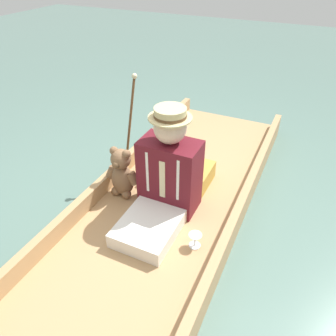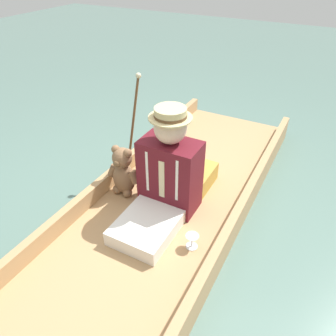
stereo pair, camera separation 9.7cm
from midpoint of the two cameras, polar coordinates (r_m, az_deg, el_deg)
The scene contains 7 objects.
ground_plane at distance 2.62m, azimuth 1.12°, elevation -7.91°, with size 16.00×16.00×0.00m, color slate.
punt_boat at distance 2.58m, azimuth 1.14°, elevation -6.81°, with size 1.12×3.37×0.24m.
seat_cushion at distance 2.74m, azimuth 3.72°, elevation -0.84°, with size 0.49×0.34×0.16m.
seated_person at distance 2.31m, azimuth 0.79°, elevation -1.62°, with size 0.42×0.73×0.80m.
teddy_bear at distance 2.55m, azimuth -6.73°, elevation -0.73°, with size 0.30×0.17×0.42m.
wine_glass at distance 2.19m, azimuth 5.51°, elevation -12.21°, with size 0.09×0.09×0.10m.
walking_cane at distance 2.67m, azimuth -5.00°, elevation 8.37°, with size 0.04×0.30×0.85m.
Camera 2 is at (-0.91, 1.70, 1.77)m, focal length 35.00 mm.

